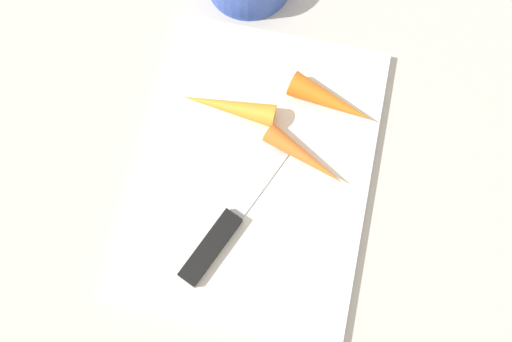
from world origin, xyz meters
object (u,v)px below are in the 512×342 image
carrot_shortest (331,101)px  carrot_medium (306,158)px  cutting_board (256,172)px  carrot_longest (228,106)px  knife (218,238)px

carrot_shortest → carrot_medium: (-0.07, 0.02, -0.00)m
cutting_board → carrot_longest: 0.08m
carrot_longest → carrot_medium: carrot_longest is taller
carrot_medium → knife: bearing=-101.4°
carrot_longest → carrot_shortest: (0.03, -0.12, 0.00)m
knife → carrot_longest: 0.15m
carrot_shortest → knife: bearing=-102.2°
carrot_medium → carrot_longest: bearing=-178.8°
knife → carrot_medium: carrot_medium is taller
cutting_board → carrot_shortest: bearing=-35.5°
carrot_longest → carrot_shortest: size_ratio=1.10×
carrot_longest → carrot_medium: 0.11m
carrot_shortest → carrot_medium: 0.07m
knife → carrot_longest: bearing=32.0°
knife → carrot_medium: 0.13m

